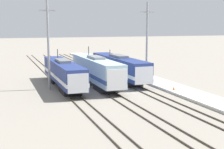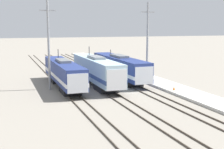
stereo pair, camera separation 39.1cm
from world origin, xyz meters
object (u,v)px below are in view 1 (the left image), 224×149
(locomotive_far_left, at_px, (64,73))
(catenary_tower_right, at_px, (147,42))
(locomotive_center, at_px, (97,71))
(locomotive_far_right, at_px, (120,67))
(traffic_cone, at_px, (174,88))
(catenary_tower_left, at_px, (48,44))

(locomotive_far_left, bearing_deg, catenary_tower_right, -2.24)
(locomotive_center, relative_size, locomotive_far_right, 0.92)
(locomotive_far_right, distance_m, traffic_cone, 11.72)
(locomotive_center, xyz_separation_m, locomotive_far_right, (4.89, 3.25, -0.11))
(locomotive_far_right, bearing_deg, traffic_cone, -72.76)
(locomotive_center, relative_size, catenary_tower_left, 1.43)
(traffic_cone, bearing_deg, locomotive_center, 136.73)
(catenary_tower_left, xyz_separation_m, catenary_tower_right, (15.07, 0.00, 0.00))
(catenary_tower_left, relative_size, traffic_cone, 24.61)
(catenary_tower_right, bearing_deg, locomotive_center, 178.84)
(locomotive_far_left, height_order, catenary_tower_right, catenary_tower_right)
(locomotive_center, height_order, catenary_tower_right, catenary_tower_right)
(locomotive_far_left, bearing_deg, locomotive_far_right, 16.55)
(traffic_cone, bearing_deg, locomotive_far_right, 107.24)
(locomotive_far_left, height_order, locomotive_center, locomotive_center)
(catenary_tower_left, bearing_deg, locomotive_center, 1.33)
(locomotive_far_right, bearing_deg, locomotive_center, -146.41)
(locomotive_far_left, relative_size, locomotive_center, 1.03)
(locomotive_center, xyz_separation_m, traffic_cone, (8.34, -7.85, -1.68))
(locomotive_center, bearing_deg, catenary_tower_left, -178.67)
(locomotive_far_left, relative_size, catenary_tower_left, 1.47)
(locomotive_center, distance_m, catenary_tower_right, 9.03)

